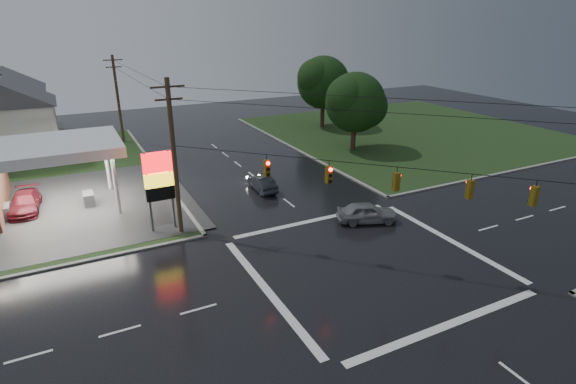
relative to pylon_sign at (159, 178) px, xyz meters
name	(u,v)px	position (x,y,z in m)	size (l,w,h in m)	color
ground	(367,262)	(10.50, -10.50, -4.01)	(120.00, 120.00, 0.00)	black
grass_ne	(409,132)	(36.50, 15.50, -3.97)	(36.00, 36.00, 0.08)	#193216
pylon_sign	(159,178)	(0.00, 0.00, 0.00)	(2.00, 0.35, 6.00)	#59595E
utility_pole_nw	(174,157)	(1.00, -1.00, 1.71)	(2.20, 0.32, 11.00)	#382619
utility_pole_n	(118,98)	(1.00, 27.50, 1.46)	(2.20, 0.32, 10.50)	#382619
traffic_signals	(374,165)	(10.52, -10.52, 2.47)	(26.87, 26.87, 1.47)	black
house_near	(10,119)	(-10.45, 25.50, 0.39)	(11.05, 8.48, 8.60)	silver
house_far	(7,102)	(-11.45, 37.50, 0.39)	(11.05, 8.48, 8.60)	silver
tree_ne_near	(356,103)	(24.64, 11.49, 1.55)	(7.99, 6.80, 8.98)	black
tree_ne_far	(324,83)	(27.65, 23.49, 2.17)	(8.46, 7.20, 9.80)	black
car_north	(262,183)	(9.70, 4.21, -3.33)	(1.43, 4.11, 1.35)	black
car_crossing	(367,212)	(14.08, -5.53, -3.24)	(1.83, 4.54, 1.55)	slate
car_pump	(25,203)	(-9.14, 8.40, -3.26)	(2.10, 5.16, 1.50)	#57131C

